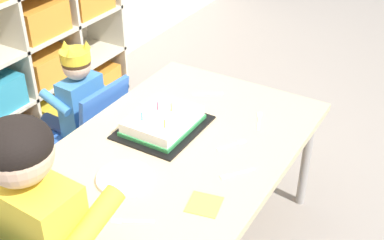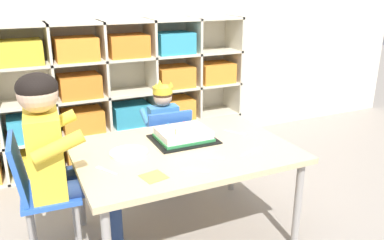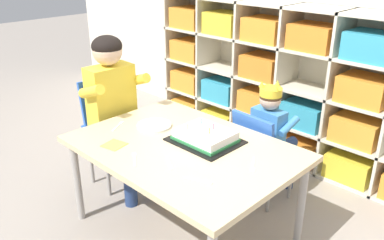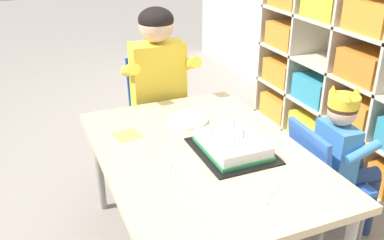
{
  "view_description": "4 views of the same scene",
  "coord_description": "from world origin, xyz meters",
  "px_view_note": "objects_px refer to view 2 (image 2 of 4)",
  "views": [
    {
      "loc": [
        -1.42,
        -0.89,
        1.75
      ],
      "look_at": [
        0.03,
        -0.04,
        0.67
      ],
      "focal_mm": 47.79,
      "sensor_mm": 36.0,
      "label": 1
    },
    {
      "loc": [
        -0.82,
        -1.89,
        1.43
      ],
      "look_at": [
        0.04,
        -0.02,
        0.73
      ],
      "focal_mm": 36.8,
      "sensor_mm": 36.0,
      "label": 2
    },
    {
      "loc": [
        1.4,
        -1.36,
        1.56
      ],
      "look_at": [
        0.08,
        -0.01,
        0.74
      ],
      "focal_mm": 37.59,
      "sensor_mm": 36.0,
      "label": 3
    },
    {
      "loc": [
        1.47,
        -0.66,
        1.48
      ],
      "look_at": [
        0.04,
        -0.07,
        0.75
      ],
      "focal_mm": 39.9,
      "sensor_mm": 36.0,
      "label": 4
    }
  ],
  "objects_px": {
    "classroom_chair_blue": "(167,143)",
    "classroom_chair_adult_side": "(39,190)",
    "fork_near_child_seat": "(237,133)",
    "adult_helper_seated": "(58,151)",
    "fork_near_cake_tray": "(214,158)",
    "child_with_crown": "(162,122)",
    "fork_beside_plate_stack": "(250,152)",
    "paper_plate_stack": "(129,153)",
    "birthday_cake_on_tray": "(183,136)",
    "fork_scattered_mid_table": "(105,170)",
    "fork_by_napkin": "(193,170)",
    "activity_table": "(184,156)"
  },
  "relations": [
    {
      "from": "classroom_chair_blue",
      "to": "classroom_chair_adult_side",
      "type": "xyz_separation_m",
      "value": [
        -0.9,
        -0.52,
        0.09
      ]
    },
    {
      "from": "classroom_chair_adult_side",
      "to": "fork_near_child_seat",
      "type": "distance_m",
      "value": 1.19
    },
    {
      "from": "classroom_chair_blue",
      "to": "adult_helper_seated",
      "type": "relative_size",
      "value": 0.59
    },
    {
      "from": "adult_helper_seated",
      "to": "fork_near_cake_tray",
      "type": "height_order",
      "value": "adult_helper_seated"
    },
    {
      "from": "child_with_crown",
      "to": "fork_near_cake_tray",
      "type": "distance_m",
      "value": 0.87
    },
    {
      "from": "fork_beside_plate_stack",
      "to": "paper_plate_stack",
      "type": "bearing_deg",
      "value": -43.64
    },
    {
      "from": "fork_near_cake_tray",
      "to": "birthday_cake_on_tray",
      "type": "bearing_deg",
      "value": -49.77
    },
    {
      "from": "child_with_crown",
      "to": "fork_scattered_mid_table",
      "type": "relative_size",
      "value": 6.09
    },
    {
      "from": "adult_helper_seated",
      "to": "fork_beside_plate_stack",
      "type": "distance_m",
      "value": 1.01
    },
    {
      "from": "child_with_crown",
      "to": "fork_scattered_mid_table",
      "type": "height_order",
      "value": "child_with_crown"
    },
    {
      "from": "fork_near_cake_tray",
      "to": "fork_scattered_mid_table",
      "type": "distance_m",
      "value": 0.57
    },
    {
      "from": "classroom_chair_blue",
      "to": "adult_helper_seated",
      "type": "distance_m",
      "value": 0.99
    },
    {
      "from": "classroom_chair_blue",
      "to": "birthday_cake_on_tray",
      "type": "bearing_deg",
      "value": 85.21
    },
    {
      "from": "fork_near_child_seat",
      "to": "fork_by_napkin",
      "type": "distance_m",
      "value": 0.6
    },
    {
      "from": "fork_near_cake_tray",
      "to": "fork_near_child_seat",
      "type": "bearing_deg",
      "value": -105.56
    },
    {
      "from": "classroom_chair_adult_side",
      "to": "fork_scattered_mid_table",
      "type": "relative_size",
      "value": 5.63
    },
    {
      "from": "activity_table",
      "to": "child_with_crown",
      "type": "relative_size",
      "value": 1.49
    },
    {
      "from": "adult_helper_seated",
      "to": "classroom_chair_adult_side",
      "type": "bearing_deg",
      "value": 90.0
    },
    {
      "from": "birthday_cake_on_tray",
      "to": "fork_near_child_seat",
      "type": "relative_size",
      "value": 2.85
    },
    {
      "from": "classroom_chair_adult_side",
      "to": "fork_by_napkin",
      "type": "height_order",
      "value": "classroom_chair_adult_side"
    },
    {
      "from": "classroom_chair_blue",
      "to": "paper_plate_stack",
      "type": "relative_size",
      "value": 3.04
    },
    {
      "from": "fork_beside_plate_stack",
      "to": "adult_helper_seated",
      "type": "bearing_deg",
      "value": -35.32
    },
    {
      "from": "activity_table",
      "to": "fork_near_cake_tray",
      "type": "relative_size",
      "value": 10.08
    },
    {
      "from": "birthday_cake_on_tray",
      "to": "fork_scattered_mid_table",
      "type": "distance_m",
      "value": 0.56
    },
    {
      "from": "fork_by_napkin",
      "to": "fork_near_child_seat",
      "type": "bearing_deg",
      "value": 74.52
    },
    {
      "from": "paper_plate_stack",
      "to": "fork_scattered_mid_table",
      "type": "xyz_separation_m",
      "value": [
        -0.16,
        -0.14,
        -0.01
      ]
    },
    {
      "from": "paper_plate_stack",
      "to": "fork_beside_plate_stack",
      "type": "bearing_deg",
      "value": -22.33
    },
    {
      "from": "fork_near_child_seat",
      "to": "fork_by_napkin",
      "type": "relative_size",
      "value": 1.07
    },
    {
      "from": "birthday_cake_on_tray",
      "to": "adult_helper_seated",
      "type": "bearing_deg",
      "value": -173.88
    },
    {
      "from": "fork_near_cake_tray",
      "to": "fork_by_napkin",
      "type": "bearing_deg",
      "value": 60.9
    },
    {
      "from": "classroom_chair_blue",
      "to": "adult_helper_seated",
      "type": "bearing_deg",
      "value": 37.4
    },
    {
      "from": "classroom_chair_adult_side",
      "to": "fork_by_napkin",
      "type": "xyz_separation_m",
      "value": [
        0.71,
        -0.33,
        0.11
      ]
    },
    {
      "from": "adult_helper_seated",
      "to": "fork_scattered_mid_table",
      "type": "xyz_separation_m",
      "value": [
        0.2,
        -0.13,
        -0.09
      ]
    },
    {
      "from": "classroom_chair_adult_side",
      "to": "fork_near_cake_tray",
      "type": "relative_size",
      "value": 6.25
    },
    {
      "from": "activity_table",
      "to": "classroom_chair_blue",
      "type": "distance_m",
      "value": 0.6
    },
    {
      "from": "classroom_chair_adult_side",
      "to": "fork_near_cake_tray",
      "type": "xyz_separation_m",
      "value": [
        0.88,
        -0.24,
        0.11
      ]
    },
    {
      "from": "classroom_chair_blue",
      "to": "fork_scattered_mid_table",
      "type": "relative_size",
      "value": 4.74
    },
    {
      "from": "birthday_cake_on_tray",
      "to": "fork_beside_plate_stack",
      "type": "distance_m",
      "value": 0.42
    },
    {
      "from": "fork_near_cake_tray",
      "to": "fork_by_napkin",
      "type": "distance_m",
      "value": 0.19
    },
    {
      "from": "child_with_crown",
      "to": "birthday_cake_on_tray",
      "type": "bearing_deg",
      "value": 86.19
    },
    {
      "from": "activity_table",
      "to": "paper_plate_stack",
      "type": "distance_m",
      "value": 0.31
    },
    {
      "from": "paper_plate_stack",
      "to": "fork_scattered_mid_table",
      "type": "distance_m",
      "value": 0.22
    },
    {
      "from": "paper_plate_stack",
      "to": "activity_table",
      "type": "bearing_deg",
      "value": -9.46
    },
    {
      "from": "adult_helper_seated",
      "to": "paper_plate_stack",
      "type": "xyz_separation_m",
      "value": [
        0.36,
        0.01,
        -0.08
      ]
    },
    {
      "from": "fork_beside_plate_stack",
      "to": "fork_near_cake_tray",
      "type": "bearing_deg",
      "value": -24.54
    },
    {
      "from": "birthday_cake_on_tray",
      "to": "paper_plate_stack",
      "type": "xyz_separation_m",
      "value": [
        -0.36,
        -0.07,
        -0.02
      ]
    },
    {
      "from": "fork_scattered_mid_table",
      "to": "fork_by_napkin",
      "type": "height_order",
      "value": "same"
    },
    {
      "from": "birthday_cake_on_tray",
      "to": "paper_plate_stack",
      "type": "relative_size",
      "value": 1.77
    },
    {
      "from": "fork_by_napkin",
      "to": "classroom_chair_blue",
      "type": "bearing_deg",
      "value": 114.2
    },
    {
      "from": "paper_plate_stack",
      "to": "fork_beside_plate_stack",
      "type": "relative_size",
      "value": 1.53
    }
  ]
}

